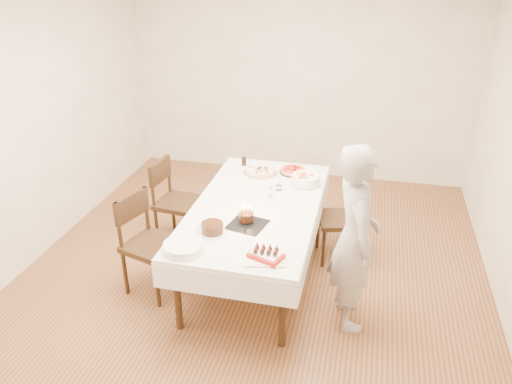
% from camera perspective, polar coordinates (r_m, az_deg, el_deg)
% --- Properties ---
extents(floor, '(5.00, 5.00, 0.00)m').
position_cam_1_polar(floor, '(5.06, -0.12, -8.91)').
color(floor, '#56301D').
rests_on(floor, ground).
extents(wall_back, '(4.50, 0.04, 2.70)m').
position_cam_1_polar(wall_back, '(6.77, 4.97, 12.85)').
color(wall_back, '#EFE4C9').
rests_on(wall_back, floor).
extents(wall_front, '(4.50, 0.04, 2.70)m').
position_cam_1_polar(wall_front, '(2.39, -14.97, -15.85)').
color(wall_front, '#EFE4C9').
rests_on(wall_front, floor).
extents(wall_left, '(0.04, 5.00, 2.70)m').
position_cam_1_polar(wall_left, '(5.38, -24.31, 7.04)').
color(wall_left, '#EFE4C9').
rests_on(wall_left, floor).
extents(dining_table, '(1.56, 2.33, 0.75)m').
position_cam_1_polar(dining_table, '(4.83, 0.00, -5.45)').
color(dining_table, silver).
rests_on(dining_table, floor).
extents(chair_right_savory, '(0.56, 0.56, 0.88)m').
position_cam_1_polar(chair_right_savory, '(5.10, 9.49, -3.12)').
color(chair_right_savory, '#311E10').
rests_on(chair_right_savory, floor).
extents(chair_left_savory, '(0.52, 0.52, 0.92)m').
position_cam_1_polar(chair_left_savory, '(5.37, -8.82, -1.22)').
color(chair_left_savory, '#311E10').
rests_on(chair_left_savory, floor).
extents(chair_left_dessert, '(0.61, 0.61, 0.95)m').
position_cam_1_polar(chair_left_dessert, '(4.64, -11.75, -6.01)').
color(chair_left_dessert, '#311E10').
rests_on(chair_left_dessert, floor).
extents(person, '(0.54, 0.67, 1.62)m').
position_cam_1_polar(person, '(4.10, 11.21, -5.22)').
color(person, '#ACA8A2').
rests_on(person, floor).
extents(pizza_white, '(0.44, 0.44, 0.04)m').
position_cam_1_polar(pizza_white, '(5.29, 0.52, 2.38)').
color(pizza_white, beige).
rests_on(pizza_white, dining_table).
extents(pizza_pepperoni, '(0.32, 0.32, 0.04)m').
position_cam_1_polar(pizza_pepperoni, '(5.32, 4.22, 2.46)').
color(pizza_pepperoni, red).
rests_on(pizza_pepperoni, dining_table).
extents(red_placemat, '(0.25, 0.25, 0.01)m').
position_cam_1_polar(red_placemat, '(5.12, 5.96, 1.14)').
color(red_placemat, '#B21E1E').
rests_on(red_placemat, dining_table).
extents(pasta_bowl, '(0.29, 0.29, 0.09)m').
position_cam_1_polar(pasta_bowl, '(5.05, 5.68, 1.44)').
color(pasta_bowl, white).
rests_on(pasta_bowl, dining_table).
extents(taper_candle, '(0.08, 0.08, 0.29)m').
position_cam_1_polar(taper_candle, '(4.87, 2.63, 1.75)').
color(taper_candle, white).
rests_on(taper_candle, dining_table).
extents(shaker_pair, '(0.09, 0.09, 0.09)m').
position_cam_1_polar(shaker_pair, '(4.77, 1.65, -0.13)').
color(shaker_pair, white).
rests_on(shaker_pair, dining_table).
extents(cola_glass, '(0.06, 0.06, 0.10)m').
position_cam_1_polar(cola_glass, '(5.47, -1.38, 3.53)').
color(cola_glass, black).
rests_on(cola_glass, dining_table).
extents(layer_cake, '(0.27, 0.27, 0.10)m').
position_cam_1_polar(layer_cake, '(4.19, -5.03, -4.14)').
color(layer_cake, '#361C0D').
rests_on(layer_cake, dining_table).
extents(cake_board, '(0.36, 0.36, 0.01)m').
position_cam_1_polar(cake_board, '(4.33, -0.98, -3.76)').
color(cake_board, black).
rests_on(cake_board, dining_table).
extents(birthday_cake, '(0.17, 0.17, 0.14)m').
position_cam_1_polar(birthday_cake, '(4.33, -1.13, -2.50)').
color(birthday_cake, '#381F0F').
rests_on(birthday_cake, dining_table).
extents(strawberry_box, '(0.30, 0.25, 0.06)m').
position_cam_1_polar(strawberry_box, '(3.87, 1.15, -7.21)').
color(strawberry_box, '#A11412').
rests_on(strawberry_box, dining_table).
extents(box_lid, '(0.36, 0.28, 0.03)m').
position_cam_1_polar(box_lid, '(3.87, 1.01, -7.76)').
color(box_lid, beige).
rests_on(box_lid, dining_table).
extents(plate_stack, '(0.42, 0.42, 0.07)m').
position_cam_1_polar(plate_stack, '(4.00, -8.27, -6.21)').
color(plate_stack, white).
rests_on(plate_stack, dining_table).
extents(china_plate, '(0.23, 0.23, 0.01)m').
position_cam_1_polar(china_plate, '(4.28, -5.43, -4.15)').
color(china_plate, white).
rests_on(china_plate, dining_table).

